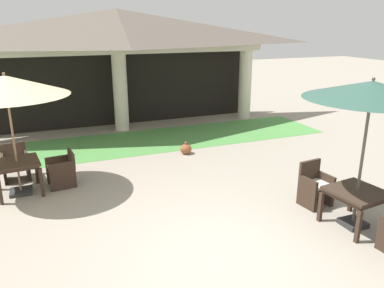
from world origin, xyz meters
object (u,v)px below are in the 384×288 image
object	(u,v)px
terracotta_urn	(186,149)
patio_table_mid_left	(357,195)
patio_umbrella_near_foreground	(6,86)
patio_table_near_foreground	(17,166)
patio_chair_near_foreground_east	(62,170)
patio_chair_mid_left_north	(315,186)
patio_chair_near_foreground_north	(15,163)
patio_umbrella_mid_left	(372,92)

from	to	relation	value
terracotta_urn	patio_table_mid_left	bearing A→B (deg)	-73.92
patio_umbrella_near_foreground	patio_table_mid_left	xyz separation A→B (m)	(5.80, -3.86, -1.76)
patio_table_near_foreground	patio_chair_near_foreground_east	bearing A→B (deg)	6.62
patio_chair_mid_left_north	patio_chair_near_foreground_north	bearing A→B (deg)	-39.81
patio_chair_near_foreground_north	patio_umbrella_mid_left	size ratio (longest dim) A/B	0.31
patio_umbrella_near_foreground	patio_chair_mid_left_north	distance (m)	6.67
patio_chair_near_foreground_east	patio_table_mid_left	distance (m)	6.30
patio_table_near_foreground	patio_table_mid_left	bearing A→B (deg)	-33.59
patio_table_mid_left	patio_umbrella_near_foreground	bearing A→B (deg)	146.41
patio_umbrella_mid_left	patio_chair_near_foreground_east	bearing A→B (deg)	141.01
patio_umbrella_mid_left	patio_chair_mid_left_north	world-z (taller)	patio_umbrella_mid_left
patio_chair_near_foreground_east	patio_chair_near_foreground_north	bearing A→B (deg)	44.99
terracotta_urn	patio_umbrella_mid_left	bearing A→B (deg)	-73.92
patio_table_near_foreground	patio_umbrella_near_foreground	xyz separation A→B (m)	(-0.00, 0.00, 1.73)
patio_umbrella_near_foreground	patio_chair_near_foreground_east	bearing A→B (deg)	6.62
patio_table_near_foreground	terracotta_urn	bearing A→B (deg)	14.53
patio_table_near_foreground	terracotta_urn	size ratio (longest dim) A/B	2.65
patio_chair_near_foreground_east	terracotta_urn	xyz separation A→B (m)	(3.45, 1.03, -0.24)
patio_chair_near_foreground_east	patio_umbrella_mid_left	distance (m)	6.65
patio_umbrella_near_foreground	patio_chair_near_foreground_east	distance (m)	2.20
patio_table_near_foreground	patio_umbrella_near_foreground	world-z (taller)	patio_umbrella_near_foreground
patio_chair_near_foreground_north	terracotta_urn	size ratio (longest dim) A/B	2.30
patio_umbrella_mid_left	patio_chair_mid_left_north	xyz separation A→B (m)	(-0.12, 0.99, -2.11)
patio_chair_near_foreground_east	patio_table_mid_left	bearing A→B (deg)	-135.61
patio_table_mid_left	patio_umbrella_mid_left	xyz separation A→B (m)	(0.00, -0.00, 1.90)
terracotta_urn	patio_table_near_foreground	bearing A→B (deg)	-165.47
patio_table_near_foreground	patio_chair_near_foreground_north	world-z (taller)	patio_chair_near_foreground_north
patio_chair_near_foreground_north	patio_chair_mid_left_north	world-z (taller)	patio_chair_mid_left_north
patio_chair_near_foreground_east	patio_chair_near_foreground_north	xyz separation A→B (m)	(-1.02, 0.81, 0.03)
patio_table_mid_left	terracotta_urn	distance (m)	5.21
patio_umbrella_near_foreground	patio_umbrella_mid_left	distance (m)	6.97
patio_umbrella_near_foreground	patio_umbrella_mid_left	size ratio (longest dim) A/B	0.97
patio_chair_near_foreground_north	patio_table_near_foreground	bearing A→B (deg)	90.00
patio_chair_near_foreground_east	patio_chair_mid_left_north	xyz separation A→B (m)	(4.78, -2.97, 0.03)
patio_umbrella_mid_left	patio_chair_mid_left_north	distance (m)	2.33
patio_umbrella_mid_left	terracotta_urn	distance (m)	5.71
patio_table_near_foreground	patio_umbrella_near_foreground	size ratio (longest dim) A/B	0.37
patio_table_mid_left	patio_chair_mid_left_north	size ratio (longest dim) A/B	1.12
patio_table_near_foreground	patio_table_mid_left	distance (m)	6.97
patio_chair_near_foreground_east	patio_chair_mid_left_north	bearing A→B (deg)	-128.51
patio_table_near_foreground	patio_umbrella_near_foreground	bearing A→B (deg)	153.43
patio_table_near_foreground	patio_table_mid_left	world-z (taller)	patio_table_near_foreground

